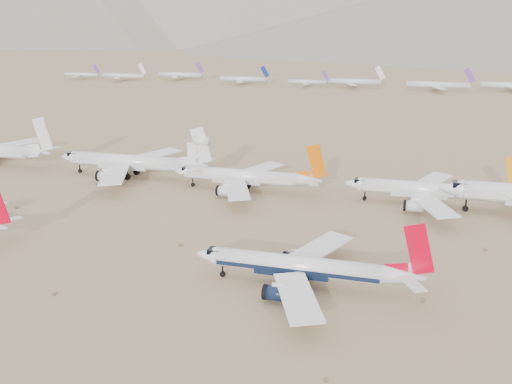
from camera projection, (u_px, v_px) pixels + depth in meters
ground at (294, 289)px, 112.13m from camera, size 7000.00×7000.00×0.00m
main_airliner at (307, 267)px, 111.69m from camera, size 44.33×43.29×15.64m
row2_gold_tail at (430, 190)px, 160.20m from camera, size 45.86×44.85×16.33m
row2_orange_tail at (247, 177)px, 173.51m from camera, size 45.25×44.26×16.14m
row2_white_trijet at (135, 162)px, 188.28m from camera, size 51.83×50.65×18.36m
distant_storage_row at (460, 85)px, 408.77m from camera, size 618.77×59.99×15.16m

